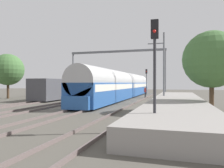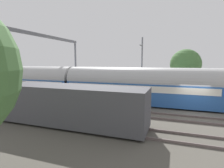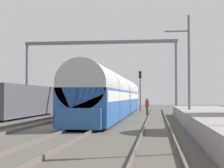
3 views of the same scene
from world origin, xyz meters
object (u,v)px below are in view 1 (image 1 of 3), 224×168
(freight_car, at_px, (63,89))
(person_crossing, at_px, (145,91))
(passenger_train, at_px, (124,85))
(railway_signal_near, at_px, (155,61))
(railway_signal_far, at_px, (146,78))
(catenary_gantry, at_px, (116,62))

(freight_car, height_order, person_crossing, freight_car)
(passenger_train, xyz_separation_m, freight_car, (-8.13, -3.93, -0.50))
(person_crossing, distance_m, railway_signal_near, 24.23)
(passenger_train, distance_m, railway_signal_far, 11.88)
(person_crossing, bearing_deg, passenger_train, -88.73)
(person_crossing, height_order, catenary_gantry, catenary_gantry)
(railway_signal_near, bearing_deg, passenger_train, 107.38)
(railway_signal_near, distance_m, catenary_gantry, 26.75)
(person_crossing, bearing_deg, railway_signal_far, 156.85)
(person_crossing, bearing_deg, freight_car, -92.53)
(catenary_gantry, bearing_deg, passenger_train, -57.07)
(person_crossing, relative_size, railway_signal_near, 0.32)
(passenger_train, relative_size, freight_car, 2.53)
(railway_signal_near, xyz_separation_m, catenary_gantry, (-8.90, 25.10, 2.51))
(passenger_train, height_order, railway_signal_far, railway_signal_far)
(person_crossing, xyz_separation_m, catenary_gantry, (-5.10, 1.29, 4.88))
(catenary_gantry, bearing_deg, freight_car, -130.79)
(passenger_train, xyz_separation_m, railway_signal_near, (6.87, -21.96, 1.42))
(person_crossing, relative_size, catenary_gantry, 0.10)
(railway_signal_far, relative_size, catenary_gantry, 0.31)
(railway_signal_far, height_order, catenary_gantry, catenary_gantry)
(person_crossing, distance_m, railway_signal_far, 10.12)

